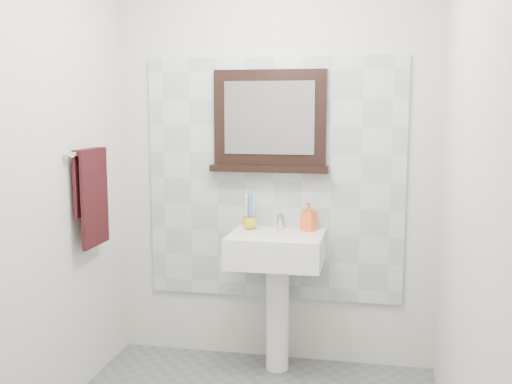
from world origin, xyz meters
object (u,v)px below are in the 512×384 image
at_px(soap_dispenser, 309,216).
at_px(framed_mirror, 270,123).
at_px(toothbrush_cup, 250,223).
at_px(pedestal_sink, 276,264).
at_px(hand_towel, 92,190).

distance_m(soap_dispenser, framed_mirror, 0.61).
xyz_separation_m(toothbrush_cup, soap_dispenser, (0.36, 0.03, 0.05)).
bearing_deg(pedestal_sink, soap_dispenser, 35.91).
bearing_deg(framed_mirror, toothbrush_cup, -140.40).
bearing_deg(framed_mirror, pedestal_sink, -67.83).
bearing_deg(hand_towel, soap_dispenser, 21.70).
relative_size(pedestal_sink, soap_dispenser, 5.57).
bearing_deg(hand_towel, pedestal_sink, 18.80).
relative_size(soap_dispenser, framed_mirror, 0.24).
relative_size(pedestal_sink, hand_towel, 1.75).
xyz_separation_m(framed_mirror, hand_towel, (-0.92, -0.53, -0.36)).
xyz_separation_m(soap_dispenser, framed_mirror, (-0.25, 0.06, 0.55)).
bearing_deg(pedestal_sink, framed_mirror, 112.17).
distance_m(pedestal_sink, toothbrush_cup, 0.30).
height_order(toothbrush_cup, soap_dispenser, soap_dispenser).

